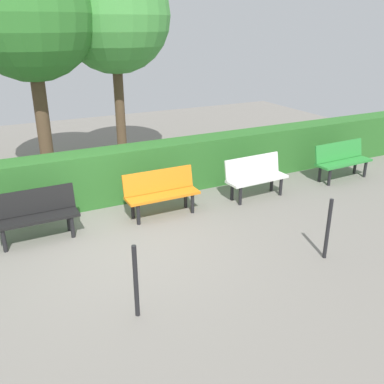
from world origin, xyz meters
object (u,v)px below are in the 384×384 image
(bench_white, at_px, (255,175))
(tree_mid, at_px, (29,15))
(bench_orange, at_px, (161,191))
(bench_black, at_px, (35,213))
(tree_near, at_px, (114,16))
(bench_green, at_px, (342,159))

(bench_white, distance_m, tree_mid, 5.74)
(bench_orange, distance_m, bench_black, 2.29)
(bench_orange, distance_m, tree_mid, 4.61)
(tree_mid, bearing_deg, tree_near, -172.67)
(bench_white, distance_m, bench_orange, 2.12)
(tree_mid, bearing_deg, bench_orange, 117.88)
(bench_black, bearing_deg, bench_orange, 178.78)
(bench_orange, relative_size, tree_mid, 0.28)
(tree_near, xyz_separation_m, tree_mid, (1.89, 0.24, 0.02))
(bench_black, xyz_separation_m, tree_mid, (-0.70, -2.96, 3.13))
(bench_orange, distance_m, tree_near, 4.50)
(bench_white, bearing_deg, tree_near, -63.57)
(tree_near, bearing_deg, bench_white, 118.80)
(bench_black, bearing_deg, bench_green, 178.85)
(bench_orange, bearing_deg, bench_white, 177.94)
(bench_white, relative_size, tree_mid, 0.27)
(bench_green, xyz_separation_m, tree_near, (4.28, -3.30, 3.11))
(bench_white, relative_size, bench_black, 0.99)
(tree_mid, bearing_deg, bench_black, 76.69)
(bench_green, bearing_deg, bench_white, -1.90)
(bench_white, height_order, bench_black, same)
(bench_white, distance_m, tree_near, 4.89)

